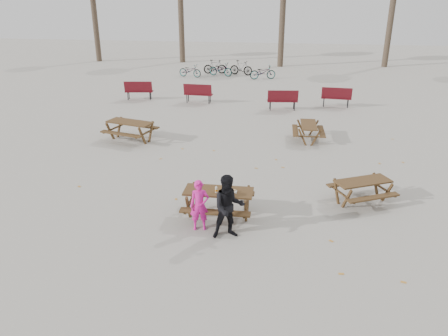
# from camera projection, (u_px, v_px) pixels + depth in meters

# --- Properties ---
(ground) EXTENTS (80.00, 80.00, 0.00)m
(ground) POSITION_uv_depth(u_px,v_px,m) (219.00, 217.00, 11.68)
(ground) COLOR gray
(ground) RESTS_ON ground
(main_picnic_table) EXTENTS (1.80, 1.45, 0.78)m
(main_picnic_table) POSITION_uv_depth(u_px,v_px,m) (219.00, 197.00, 11.46)
(main_picnic_table) COLOR #382514
(main_picnic_table) RESTS_ON ground
(food_tray) EXTENTS (0.18, 0.11, 0.03)m
(food_tray) POSITION_uv_depth(u_px,v_px,m) (233.00, 192.00, 11.28)
(food_tray) COLOR silver
(food_tray) RESTS_ON main_picnic_table
(bread_roll) EXTENTS (0.14, 0.06, 0.05)m
(bread_roll) POSITION_uv_depth(u_px,v_px,m) (233.00, 190.00, 11.27)
(bread_roll) COLOR tan
(bread_roll) RESTS_ON food_tray
(soda_bottle) EXTENTS (0.07, 0.07, 0.17)m
(soda_bottle) POSITION_uv_depth(u_px,v_px,m) (216.00, 190.00, 11.25)
(soda_bottle) COLOR silver
(soda_bottle) RESTS_ON main_picnic_table
(child) EXTENTS (0.54, 0.42, 1.32)m
(child) POSITION_uv_depth(u_px,v_px,m) (200.00, 205.00, 10.85)
(child) COLOR #E01C93
(child) RESTS_ON ground
(adult) EXTENTS (0.94, 0.83, 1.63)m
(adult) POSITION_uv_depth(u_px,v_px,m) (229.00, 207.00, 10.45)
(adult) COLOR black
(adult) RESTS_ON ground
(picnic_table_east) EXTENTS (1.97, 1.83, 0.68)m
(picnic_table_east) POSITION_uv_depth(u_px,v_px,m) (362.00, 191.00, 12.34)
(picnic_table_east) COLOR #382514
(picnic_table_east) RESTS_ON ground
(picnic_table_north) EXTENTS (2.15, 1.90, 0.78)m
(picnic_table_north) POSITION_uv_depth(u_px,v_px,m) (130.00, 131.00, 17.35)
(picnic_table_north) COLOR #382514
(picnic_table_north) RESTS_ON ground
(picnic_table_far) EXTENTS (1.29, 1.58, 0.67)m
(picnic_table_far) POSITION_uv_depth(u_px,v_px,m) (308.00, 132.00, 17.41)
(picnic_table_far) COLOR #382514
(picnic_table_far) RESTS_ON ground
(park_bench_row) EXTENTS (12.08, 1.76, 1.03)m
(park_bench_row) POSITION_uv_depth(u_px,v_px,m) (237.00, 95.00, 22.68)
(park_bench_row) COLOR maroon
(park_bench_row) RESTS_ON ground
(bicycle_row) EXTENTS (6.73, 2.48, 1.00)m
(bicycle_row) POSITION_uv_depth(u_px,v_px,m) (227.00, 69.00, 30.02)
(bicycle_row) COLOR black
(bicycle_row) RESTS_ON ground
(fallen_leaves) EXTENTS (11.00, 11.00, 0.01)m
(fallen_leaves) POSITION_uv_depth(u_px,v_px,m) (246.00, 180.00, 13.90)
(fallen_leaves) COLOR #BB7D2C
(fallen_leaves) RESTS_ON ground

